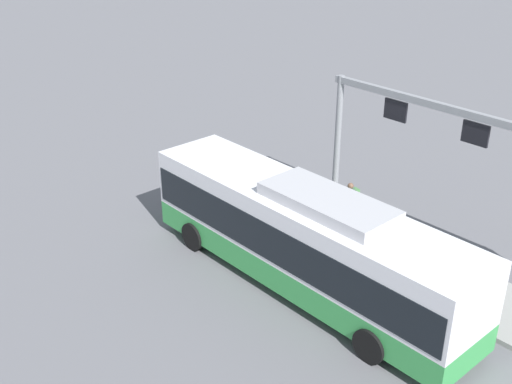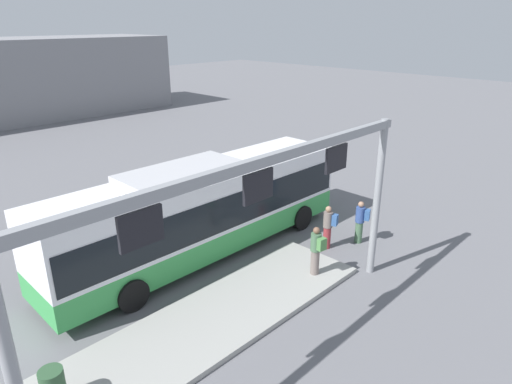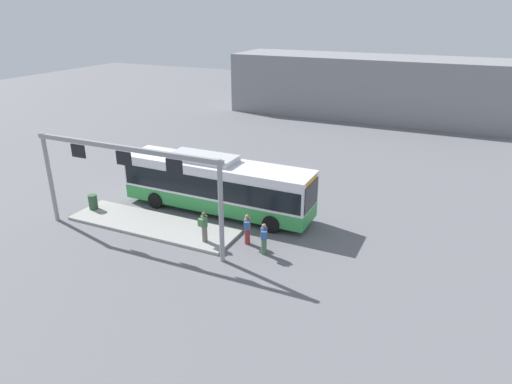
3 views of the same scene
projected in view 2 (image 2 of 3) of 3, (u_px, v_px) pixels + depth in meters
The scene contains 7 objects.
ground_plane at pixel (205, 253), 16.50m from camera, with size 120.00×120.00×0.00m, color slate.
platform_curb at pixel (217, 319), 12.74m from camera, with size 10.00×2.80×0.16m, color #9E9E99.
bus_main at pixel (202, 207), 15.85m from camera, with size 11.79×2.78×3.46m.
person_boarding at pixel (361, 221), 16.97m from camera, with size 0.48×0.60×1.67m.
person_waiting_near at pixel (328, 226), 16.55m from camera, with size 0.46×0.59×1.67m.
person_waiting_mid at pixel (316, 250), 14.52m from camera, with size 0.39×0.56×1.67m.
platform_sign_gantry at pixel (258, 213), 10.27m from camera, with size 11.33×0.24×5.20m.
Camera 2 is at (-9.20, -11.52, 7.96)m, focal length 31.76 mm.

